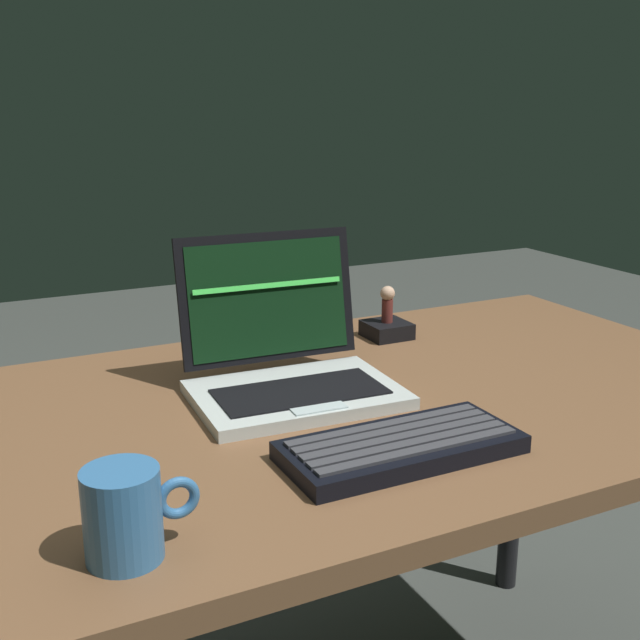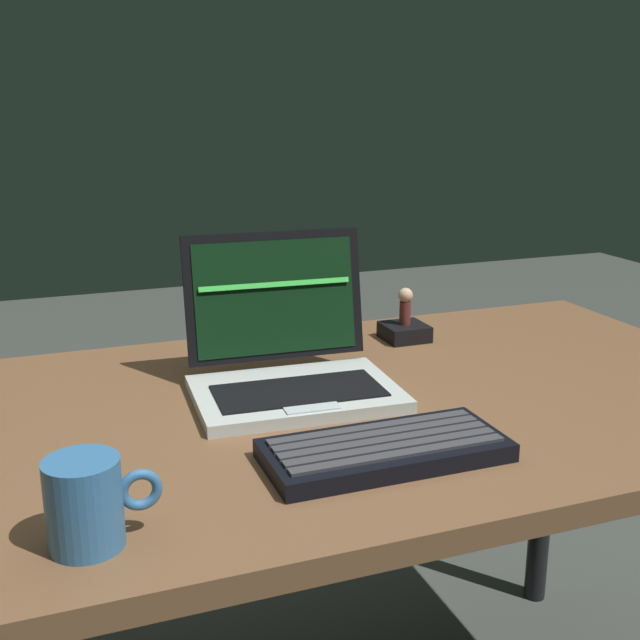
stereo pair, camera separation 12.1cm
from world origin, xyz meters
TOP-DOWN VIEW (x-y plane):
  - desk at (0.00, 0.00)m, footprint 1.71×0.80m
  - laptop_front at (0.07, 0.06)m, footprint 0.33×0.28m
  - external_keyboard at (0.11, -0.22)m, footprint 0.32×0.14m
  - figurine_stand at (0.37, 0.25)m, footprint 0.08×0.08m
  - figurine at (0.37, 0.25)m, footprint 0.03×0.03m
  - coffee_mug at (-0.27, -0.29)m, footprint 0.12×0.08m

SIDE VIEW (x-z plane):
  - desk at x=0.00m, z-range 0.30..1.05m
  - external_keyboard at x=0.11m, z-range 0.74..0.77m
  - figurine_stand at x=0.37m, z-range 0.74..0.78m
  - laptop_front at x=0.07m, z-range 0.67..0.92m
  - coffee_mug at x=-0.27m, z-range 0.74..0.84m
  - figurine at x=0.37m, z-range 0.78..0.85m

